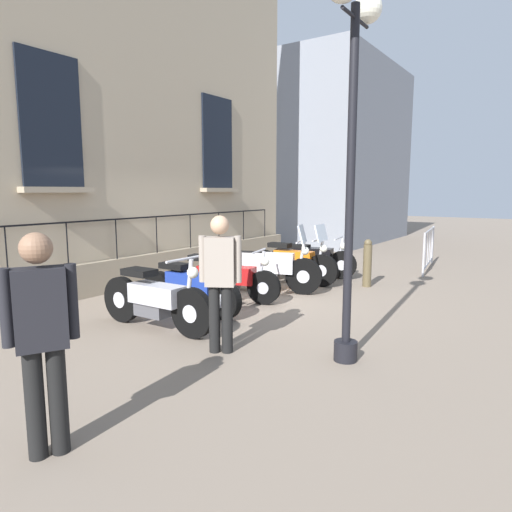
% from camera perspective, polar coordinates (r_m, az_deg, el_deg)
% --- Properties ---
extents(ground_plane, '(60.00, 60.00, 0.00)m').
position_cam_1_polar(ground_plane, '(8.85, -1.46, -4.99)').
color(ground_plane, gray).
extents(building_facade, '(0.82, 10.37, 8.92)m').
position_cam_1_polar(building_facade, '(10.75, -14.55, 20.50)').
color(building_facade, tan).
rests_on(building_facade, ground_plane).
extents(motorcycle_silver, '(2.15, 0.75, 1.12)m').
position_cam_1_polar(motorcycle_silver, '(6.81, -12.52, -5.40)').
color(motorcycle_silver, black).
rests_on(motorcycle_silver, ground_plane).
extents(motorcycle_blue, '(2.08, 0.64, 1.27)m').
position_cam_1_polar(motorcycle_blue, '(7.64, -8.24, -4.00)').
color(motorcycle_blue, black).
rests_on(motorcycle_blue, ground_plane).
extents(motorcycle_red, '(2.12, 0.86, 0.97)m').
position_cam_1_polar(motorcycle_red, '(8.38, -4.00, -2.87)').
color(motorcycle_red, black).
rests_on(motorcycle_red, ground_plane).
extents(motorcycle_white, '(2.17, 0.91, 1.37)m').
position_cam_1_polar(motorcycle_white, '(9.08, 1.38, -1.61)').
color(motorcycle_white, black).
rests_on(motorcycle_white, ground_plane).
extents(motorcycle_orange, '(2.13, 0.61, 1.32)m').
position_cam_1_polar(motorcycle_orange, '(9.95, 4.66, -0.85)').
color(motorcycle_orange, black).
rests_on(motorcycle_orange, ground_plane).
extents(motorcycle_black, '(2.11, 0.74, 0.96)m').
position_cam_1_polar(motorcycle_black, '(10.77, 7.02, -0.35)').
color(motorcycle_black, black).
rests_on(motorcycle_black, ground_plane).
extents(lamppost, '(0.33, 1.03, 4.24)m').
position_cam_1_polar(lamppost, '(5.39, 12.03, 17.08)').
color(lamppost, black).
rests_on(lamppost, ground_plane).
extents(crowd_barrier, '(0.37, 2.26, 1.05)m').
position_cam_1_polar(crowd_barrier, '(12.44, 20.86, 0.96)').
color(crowd_barrier, '#B7B7BF').
rests_on(crowd_barrier, ground_plane).
extents(bollard, '(0.18, 0.18, 1.01)m').
position_cam_1_polar(bollard, '(9.86, 13.82, -0.84)').
color(bollard, brown).
rests_on(bollard, ground_plane).
extents(pedestrian_standing, '(0.36, 0.48, 1.73)m').
position_cam_1_polar(pedestrian_standing, '(3.77, -25.32, -8.64)').
color(pedestrian_standing, black).
rests_on(pedestrian_standing, ground_plane).
extents(pedestrian_walking, '(0.47, 0.37, 1.73)m').
position_cam_1_polar(pedestrian_walking, '(5.62, -4.50, -2.51)').
color(pedestrian_walking, black).
rests_on(pedestrian_walking, ground_plane).
extents(distant_building, '(4.97, 6.87, 6.90)m').
position_cam_1_polar(distant_building, '(19.27, 8.68, 12.39)').
color(distant_building, gray).
rests_on(distant_building, ground_plane).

